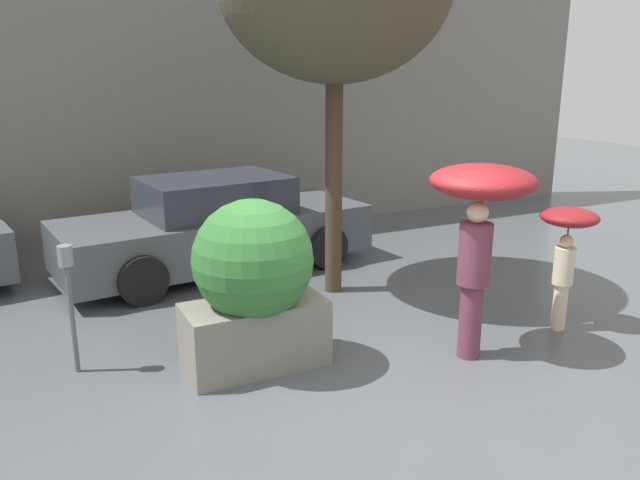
# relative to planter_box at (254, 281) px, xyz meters

# --- Properties ---
(ground_plane) EXTENTS (40.00, 40.00, 0.00)m
(ground_plane) POSITION_rel_planter_box_xyz_m (0.75, -0.99, -0.91)
(ground_plane) COLOR #51565B
(building_facade) EXTENTS (18.00, 0.30, 6.00)m
(building_facade) POSITION_rel_planter_box_xyz_m (0.75, 5.51, 2.09)
(building_facade) COLOR gray
(building_facade) RESTS_ON ground
(planter_box) EXTENTS (1.41, 1.19, 1.72)m
(planter_box) POSITION_rel_planter_box_xyz_m (0.00, 0.00, 0.00)
(planter_box) COLOR gray
(planter_box) RESTS_ON ground
(person_adult) EXTENTS (1.07, 1.07, 2.01)m
(person_adult) POSITION_rel_planter_box_xyz_m (2.17, -0.73, 0.70)
(person_adult) COLOR brown
(person_adult) RESTS_ON ground
(person_child) EXTENTS (0.65, 0.65, 1.41)m
(person_child) POSITION_rel_planter_box_xyz_m (3.53, -0.65, 0.18)
(person_child) COLOR beige
(person_child) RESTS_ON ground
(parked_car_near) EXTENTS (4.72, 2.31, 1.40)m
(parked_car_near) POSITION_rel_planter_box_xyz_m (0.64, 3.28, -0.26)
(parked_car_near) COLOR #4C5156
(parked_car_near) RESTS_ON ground
(parking_meter) EXTENTS (0.14, 0.14, 1.31)m
(parking_meter) POSITION_rel_planter_box_xyz_m (-1.64, 0.67, 0.03)
(parking_meter) COLOR #595B60
(parking_meter) RESTS_ON ground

